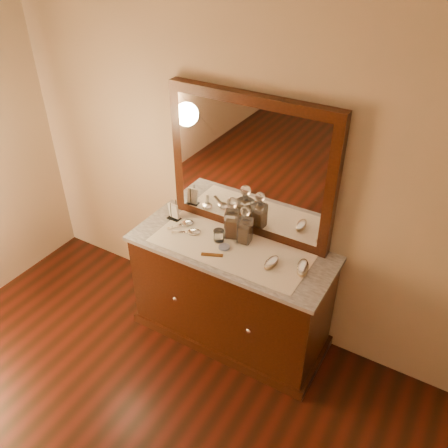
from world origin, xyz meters
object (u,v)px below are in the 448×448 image
(napkin_rack, at_px, (174,212))
(hand_mirror_outer, at_px, (185,224))
(dresser_cabinet, at_px, (231,294))
(brush_near, at_px, (271,263))
(mirror_frame, at_px, (250,168))
(comb, at_px, (212,255))
(decanter_right, at_px, (245,228))
(pin_dish, at_px, (224,247))
(brush_far, at_px, (303,268))
(decanter_left, at_px, (232,222))
(hand_mirror_inner, at_px, (191,232))

(napkin_rack, height_order, hand_mirror_outer, napkin_rack)
(dresser_cabinet, height_order, brush_near, brush_near)
(mirror_frame, bearing_deg, brush_near, -41.67)
(comb, distance_m, decanter_right, 0.29)
(decanter_right, bearing_deg, brush_near, -26.94)
(mirror_frame, height_order, hand_mirror_outer, mirror_frame)
(mirror_frame, relative_size, pin_dish, 15.64)
(mirror_frame, xyz_separation_m, brush_far, (0.52, -0.23, -0.47))
(comb, relative_size, hand_mirror_outer, 0.73)
(dresser_cabinet, relative_size, decanter_left, 4.48)
(hand_mirror_outer, xyz_separation_m, hand_mirror_inner, (0.10, -0.06, 0.00))
(pin_dish, relative_size, hand_mirror_outer, 0.38)
(mirror_frame, bearing_deg, brush_far, -24.34)
(pin_dish, bearing_deg, hand_mirror_inner, 173.83)
(dresser_cabinet, relative_size, comb, 9.49)
(brush_far, xyz_separation_m, hand_mirror_inner, (-0.84, -0.02, -0.01))
(pin_dish, bearing_deg, brush_near, -0.21)
(comb, bearing_deg, decanter_right, 42.10)
(dresser_cabinet, xyz_separation_m, hand_mirror_inner, (-0.33, -0.01, 0.45))
(mirror_frame, xyz_separation_m, decanter_left, (-0.06, -0.14, -0.38))
(decanter_left, xyz_separation_m, brush_near, (0.38, -0.15, -0.10))
(napkin_rack, height_order, brush_far, napkin_rack)
(comb, relative_size, napkin_rack, 0.97)
(decanter_left, xyz_separation_m, decanter_right, (0.11, -0.01, -0.01))
(napkin_rack, xyz_separation_m, brush_near, (0.86, -0.12, -0.04))
(hand_mirror_outer, bearing_deg, dresser_cabinet, -7.10)
(napkin_rack, bearing_deg, dresser_cabinet, -8.45)
(decanter_right, relative_size, brush_near, 1.86)
(brush_near, bearing_deg, mirror_frame, 138.33)
(napkin_rack, relative_size, hand_mirror_inner, 0.76)
(mirror_frame, distance_m, hand_mirror_inner, 0.64)
(decanter_left, bearing_deg, brush_far, -9.72)
(napkin_rack, height_order, hand_mirror_inner, napkin_rack)
(comb, height_order, hand_mirror_outer, hand_mirror_outer)
(decanter_left, xyz_separation_m, hand_mirror_inner, (-0.27, -0.12, -0.11))
(napkin_rack, relative_size, decanter_right, 0.53)
(mirror_frame, xyz_separation_m, napkin_rack, (-0.54, -0.16, -0.44))
(napkin_rack, distance_m, decanter_right, 0.59)
(decanter_left, xyz_separation_m, brush_far, (0.58, -0.10, -0.10))
(decanter_left, distance_m, brush_near, 0.42)
(comb, relative_size, decanter_left, 0.47)
(mirror_frame, distance_m, brush_near, 0.64)
(pin_dish, bearing_deg, comb, -104.37)
(dresser_cabinet, bearing_deg, brush_far, 1.12)
(dresser_cabinet, distance_m, mirror_frame, 0.97)
(decanter_right, bearing_deg, mirror_frame, 108.57)
(mirror_frame, xyz_separation_m, comb, (-0.06, -0.40, -0.49))
(decanter_left, bearing_deg, decanter_right, -6.74)
(pin_dish, height_order, decanter_right, decanter_right)
(brush_near, distance_m, brush_far, 0.20)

